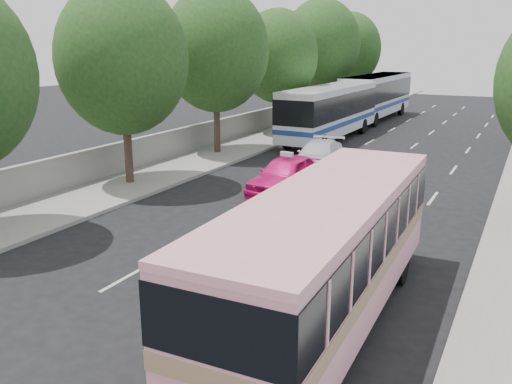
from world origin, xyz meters
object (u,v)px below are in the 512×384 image
Objects in this scene: tour_coach_front at (330,108)px; tour_coach_rear at (377,93)px; white_pickup at (319,156)px; pink_taxi at (286,175)px; pink_bus at (328,243)px.

tour_coach_rear reaches higher than tour_coach_front.
tour_coach_rear reaches higher than white_pickup.
pink_taxi is 4.92m from white_pickup.
white_pickup is at bearing -72.60° from tour_coach_front.
pink_taxi is (-5.45, 9.96, -1.16)m from pink_bus.
tour_coach_rear is at bearing 90.10° from white_pickup.
tour_coach_front is at bearing -88.64° from tour_coach_rear.
pink_taxi is at bearing 117.32° from pink_bus.
pink_taxi is at bearing -82.23° from tour_coach_rear.
white_pickup is 0.41× the size of tour_coach_front.
tour_coach_front is (-2.90, 13.44, 1.33)m from pink_taxi.
white_pickup is at bearing 110.13° from pink_bus.
pink_bus is 16.02m from white_pickup.
tour_coach_front is (-2.50, 8.53, 1.43)m from white_pickup.
pink_bus is at bearing -75.61° from white_pickup.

